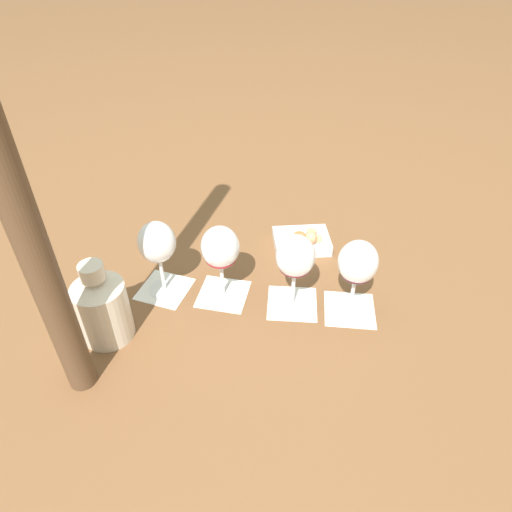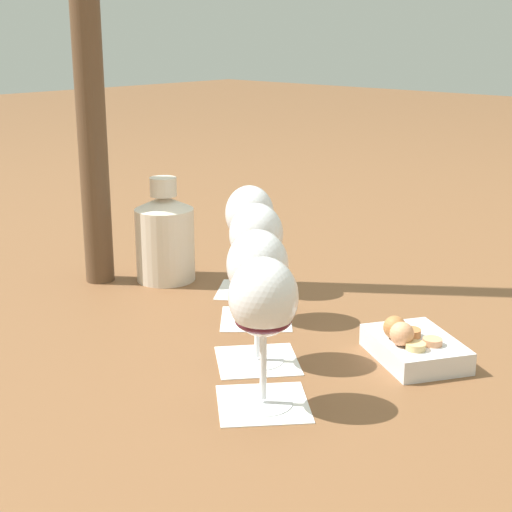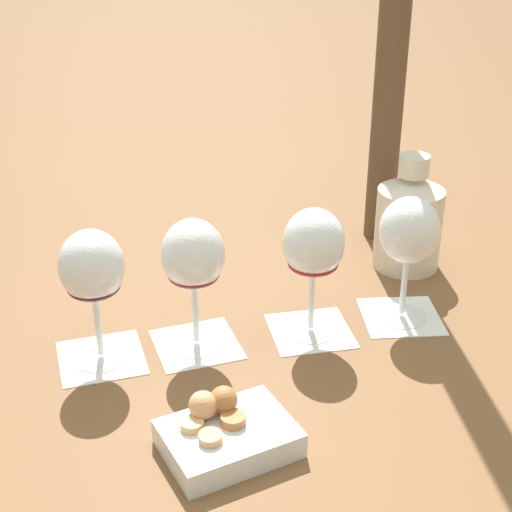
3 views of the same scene
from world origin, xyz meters
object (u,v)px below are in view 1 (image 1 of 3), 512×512
wine_glass_3 (358,266)px  snack_dish (302,241)px  ceramic_vase (102,306)px  wine_glass_1 (220,250)px  wine_glass_2 (295,260)px  wine_glass_0 (157,246)px

wine_glass_3 → snack_dish: size_ratio=1.05×
ceramic_vase → wine_glass_3: bearing=61.9°
wine_glass_1 → wine_glass_2: bearing=43.3°
wine_glass_1 → ceramic_vase: 0.25m
snack_dish → wine_glass_0: bearing=-99.7°
wine_glass_0 → wine_glass_3: 0.40m
wine_glass_2 → wine_glass_0: bearing=-134.9°
wine_glass_0 → wine_glass_1: (0.09, 0.10, 0.00)m
snack_dish → wine_glass_1: bearing=-83.2°
wine_glass_3 → wine_glass_1: bearing=-135.7°
wine_glass_3 → snack_dish: (-0.22, 0.06, -0.10)m
ceramic_vase → wine_glass_2: bearing=67.1°
snack_dish → ceramic_vase: bearing=-90.8°
wine_glass_1 → ceramic_vase: size_ratio=0.98×
wine_glass_1 → wine_glass_0: bearing=-132.7°
wine_glass_0 → snack_dish: (0.06, 0.35, -0.10)m
wine_glass_2 → ceramic_vase: size_ratio=0.98×
wine_glass_0 → wine_glass_1: 0.13m
ceramic_vase → snack_dish: 0.50m
wine_glass_0 → snack_dish: bearing=80.3°
wine_glass_0 → wine_glass_2: size_ratio=1.00×
wine_glass_3 → ceramic_vase: bearing=-118.1°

